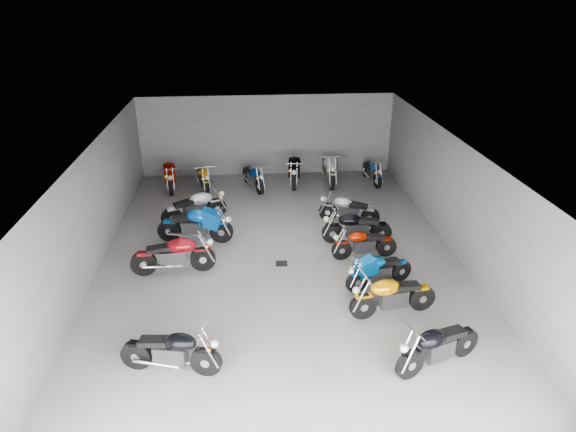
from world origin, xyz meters
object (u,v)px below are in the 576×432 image
motorcycle_right_b (392,295)px  motorcycle_right_f (348,209)px  motorcycle_left_a (172,351)px  motorcycle_left_e (196,225)px  motorcycle_right_c (379,271)px  motorcycle_back_c (253,177)px  motorcycle_right_a (438,346)px  motorcycle_right_e (356,227)px  motorcycle_back_f (372,171)px  drain_grate (281,264)px  motorcycle_left_d (174,255)px  motorcycle_back_d (295,169)px  motorcycle_back_b (203,177)px  motorcycle_back_e (329,168)px  motorcycle_back_a (170,175)px  motorcycle_right_d (363,243)px  motorcycle_left_f (195,207)px

motorcycle_right_b → motorcycle_right_f: (-0.03, 5.08, -0.03)m
motorcycle_left_a → motorcycle_left_e: 5.71m
motorcycle_right_c → motorcycle_back_c: 7.83m
motorcycle_right_c → motorcycle_back_c: size_ratio=0.97×
motorcycle_right_a → motorcycle_right_c: motorcycle_right_a is taller
motorcycle_right_e → motorcycle_back_f: bearing=-15.3°
drain_grate → motorcycle_right_c: motorcycle_right_c is taller
motorcycle_right_e → motorcycle_right_f: (0.04, 1.37, -0.03)m
motorcycle_left_d → motorcycle_back_d: size_ratio=0.96×
motorcycle_left_d → motorcycle_left_e: bearing=161.9°
motorcycle_left_a → motorcycle_right_a: bearing=99.6°
motorcycle_left_a → motorcycle_right_f: 8.20m
motorcycle_right_e → motorcycle_back_b: (-4.81, 4.84, -0.02)m
motorcycle_back_e → motorcycle_back_d: bearing=-2.3°
drain_grate → motorcycle_back_a: bearing=121.3°
motorcycle_back_b → motorcycle_right_b: bearing=106.9°
motorcycle_left_a → motorcycle_right_d: motorcycle_left_a is taller
motorcycle_left_e → motorcycle_back_e: size_ratio=0.95×
drain_grate → motorcycle_left_e: (-2.43, 1.57, 0.54)m
motorcycle_back_c → motorcycle_left_a: bearing=60.2°
motorcycle_left_d → motorcycle_left_e: size_ratio=0.99×
motorcycle_left_f → motorcycle_back_a: 3.39m
motorcycle_left_d → motorcycle_back_f: (6.88, 6.31, -0.08)m
motorcycle_back_e → motorcycle_back_f: size_ratio=1.25×
motorcycle_right_c → motorcycle_back_a: 9.72m
motorcycle_back_a → motorcycle_back_f: motorcycle_back_a is taller
drain_grate → motorcycle_left_f: size_ratio=0.16×
motorcycle_right_a → motorcycle_back_a: (-6.55, 10.63, 0.04)m
motorcycle_left_a → motorcycle_back_a: 10.39m
motorcycle_back_b → motorcycle_right_c: bearing=110.8°
drain_grate → motorcycle_right_e: motorcycle_right_e is taller
motorcycle_left_d → motorcycle_right_d: 5.21m
motorcycle_back_a → motorcycle_back_f: bearing=171.2°
drain_grate → motorcycle_right_b: motorcycle_right_b is taller
motorcycle_right_b → motorcycle_back_d: bearing=-0.1°
motorcycle_right_a → motorcycle_right_b: bearing=-10.5°
motorcycle_right_b → motorcycle_back_b: (-4.88, 8.55, -0.03)m
motorcycle_left_f → motorcycle_back_d: size_ratio=0.88×
motorcycle_back_f → motorcycle_right_a: bearing=77.5°
motorcycle_back_c → motorcycle_back_f: bearing=163.7°
motorcycle_right_f → motorcycle_back_c: size_ratio=0.99×
motorcycle_left_f → motorcycle_back_b: (0.07, 2.96, -0.04)m
motorcycle_right_f → motorcycle_back_f: 3.98m
motorcycle_right_d → motorcycle_right_e: bearing=-3.0°
motorcycle_left_a → motorcycle_back_e: motorcycle_back_e is taller
motorcycle_back_a → motorcycle_left_d: bearing=89.6°
motorcycle_left_a → drain_grate: bearing=162.0°
motorcycle_left_f → motorcycle_back_b: bearing=154.0°
motorcycle_right_c → drain_grate: bearing=40.0°
motorcycle_right_d → motorcycle_back_d: bearing=8.1°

